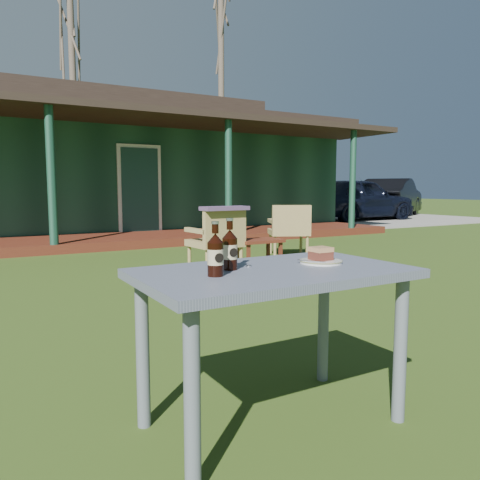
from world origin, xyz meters
TOP-DOWN VIEW (x-y plane):
  - ground at (0.00, 0.00)m, footprint 80.00×80.00m
  - pavilion at (-0.00, 9.39)m, footprint 15.80×8.30m
  - gravel_strip at (10.50, 8.50)m, footprint 9.00×6.00m
  - tree_mid at (3.00, 18.50)m, footprint 0.28×0.28m
  - tree_right at (9.50, 17.00)m, footprint 0.28×0.28m
  - car_near at (10.12, 8.39)m, footprint 4.27×1.80m
  - car_far at (12.88, 9.42)m, footprint 4.55×3.49m
  - cafe_table at (0.00, -1.60)m, footprint 1.20×0.70m
  - plate at (0.29, -1.58)m, footprint 0.20×0.20m
  - cake_slice at (0.29, -1.57)m, footprint 0.09×0.09m
  - fork at (0.22, -1.59)m, footprint 0.08×0.13m
  - cola_bottle_near at (-0.18, -1.52)m, footprint 0.07×0.07m
  - cola_bottle_far at (-0.30, -1.62)m, footprint 0.07×0.07m
  - bottle_cap at (-0.07, -1.50)m, footprint 0.03×0.03m
  - armchair_left at (1.57, 1.99)m, footprint 0.63×0.60m
  - armchair_right at (3.22, 2.72)m, footprint 0.79×0.77m
  - floral_throw at (1.58, 1.82)m, footprint 0.63×0.27m
  - side_table at (2.16, 1.95)m, footprint 0.60×0.40m

SIDE VIEW (x-z plane):
  - ground at x=0.00m, z-range 0.00..0.00m
  - gravel_strip at x=10.50m, z-range 0.00..0.02m
  - side_table at x=2.16m, z-range 0.14..0.54m
  - armchair_left at x=1.57m, z-range 0.05..0.85m
  - armchair_right at x=3.22m, z-range 0.05..0.87m
  - cafe_table at x=0.00m, z-range 0.26..0.98m
  - car_near at x=10.12m, z-range 0.00..1.44m
  - car_far at x=12.88m, z-range 0.00..1.44m
  - bottle_cap at x=-0.07m, z-range 0.72..0.73m
  - plate at x=0.29m, z-range 0.72..0.74m
  - fork at x=0.22m, z-range 0.73..0.74m
  - cake_slice at x=0.29m, z-range 0.73..0.80m
  - cola_bottle_far at x=-0.30m, z-range 0.70..0.92m
  - cola_bottle_near at x=-0.18m, z-range 0.70..0.92m
  - floral_throw at x=1.58m, z-range 0.80..0.85m
  - pavilion at x=0.00m, z-range -0.12..3.33m
  - tree_mid at x=3.00m, z-range 0.00..9.50m
  - tree_right at x=9.50m, z-range 0.00..11.00m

